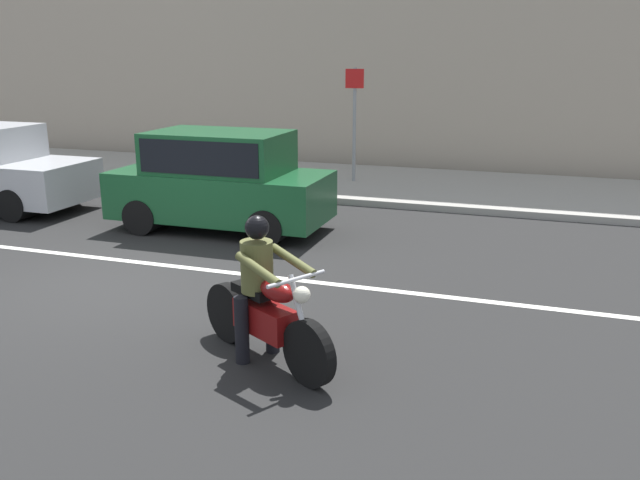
{
  "coord_description": "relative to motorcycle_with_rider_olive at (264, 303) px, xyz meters",
  "views": [
    {
      "loc": [
        5.65,
        -7.59,
        3.16
      ],
      "look_at": [
        3.22,
        -0.42,
        1.03
      ],
      "focal_mm": 37.55,
      "sensor_mm": 36.0,
      "label": 1
    }
  ],
  "objects": [
    {
      "name": "parked_hatchback_forest_green",
      "position": [
        -2.9,
        4.75,
        0.29
      ],
      "size": [
        3.91,
        1.76,
        1.8
      ],
      "color": "#164C28",
      "rests_on": "ground_plane"
    },
    {
      "name": "ground_plane",
      "position": [
        -3.02,
        1.63,
        -0.65
      ],
      "size": [
        80.0,
        80.0,
        0.0
      ],
      "primitive_type": "plane",
      "color": "black"
    },
    {
      "name": "sidewalk_slab",
      "position": [
        -3.02,
        9.63,
        -0.58
      ],
      "size": [
        40.0,
        4.4,
        0.14
      ],
      "primitive_type": "cube",
      "color": "#99968E",
      "rests_on": "ground_plane"
    },
    {
      "name": "street_sign_post",
      "position": [
        -1.73,
        9.46,
        1.1
      ],
      "size": [
        0.44,
        0.08,
        2.67
      ],
      "color": "gray",
      "rests_on": "sidewalk_slab"
    },
    {
      "name": "motorcycle_with_rider_olive",
      "position": [
        0.0,
        0.0,
        0.0
      ],
      "size": [
        1.87,
        1.15,
        1.57
      ],
      "color": "black",
      "rests_on": "ground_plane"
    },
    {
      "name": "lane_marking_stripe",
      "position": [
        -3.87,
        2.53,
        -0.64
      ],
      "size": [
        18.0,
        0.14,
        0.01
      ],
      "primitive_type": "cube",
      "color": "silver",
      "rests_on": "ground_plane"
    }
  ]
}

